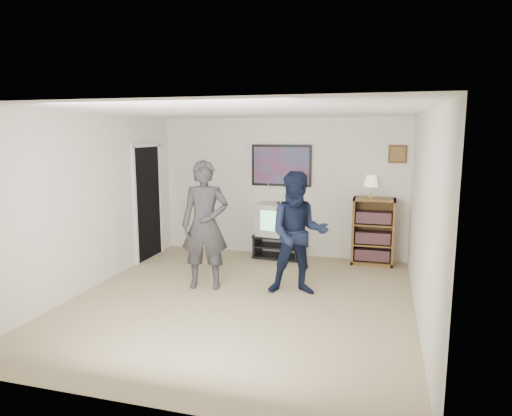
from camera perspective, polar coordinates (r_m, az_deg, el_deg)
The scene contains 13 objects.
room_shell at distance 6.27m, azimuth -1.06°, elevation 0.32°, with size 4.51×5.00×2.51m.
media_stand at distance 8.27m, azimuth 2.75°, elevation -4.79°, with size 0.87×0.52×0.42m.
crt_television at distance 8.16m, azimuth 2.80°, elevation -1.42°, with size 0.67×0.57×0.57m, color #A9AAA5, non-canonical shape.
bookshelf at distance 8.04m, azimuth 14.43°, elevation -2.84°, with size 0.70×0.40×1.14m, color brown, non-canonical shape.
table_lamp at distance 7.91m, azimuth 14.17°, elevation 2.58°, with size 0.24×0.24×0.39m, color beige, non-canonical shape.
person_tall at distance 6.59m, azimuth -6.39°, elevation -2.11°, with size 0.68×0.45×1.86m, color #2E2E30.
person_short at distance 6.34m, azimuth 5.28°, elevation -3.20°, with size 0.84×0.65×1.72m, color black.
controller_left at distance 6.69m, azimuth -5.98°, elevation 0.94°, with size 0.03×0.11×0.03m, color white.
controller_right at distance 6.46m, azimuth 5.47°, elevation -0.38°, with size 0.04×0.13×0.04m, color white.
poster at distance 8.27m, azimuth 3.18°, elevation 5.33°, with size 1.10×0.03×0.75m, color black.
air_vent at distance 8.40m, azimuth -0.49°, elevation 7.46°, with size 0.28×0.02×0.14m, color white.
small_picture at distance 8.07m, azimuth 17.29°, elevation 6.45°, with size 0.30×0.03×0.30m, color #3D2613.
doorway at distance 8.32m, azimuth -13.42°, elevation 0.60°, with size 0.03×0.85×2.00m, color black.
Camera 1 is at (1.78, -5.58, 2.25)m, focal length 32.00 mm.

